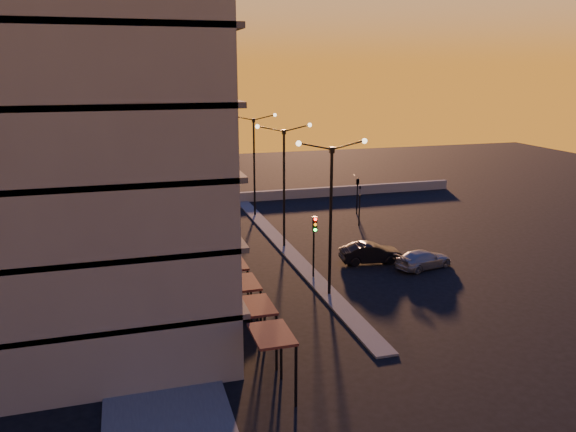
# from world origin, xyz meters

# --- Properties ---
(ground) EXTENTS (120.00, 120.00, 0.00)m
(ground) POSITION_xyz_m (0.00, 0.00, 0.00)
(ground) COLOR black
(ground) RESTS_ON ground
(sidewalk_west) EXTENTS (5.00, 40.00, 0.12)m
(sidewalk_west) POSITION_xyz_m (-10.50, 4.00, 0.06)
(sidewalk_west) COLOR #51514E
(sidewalk_west) RESTS_ON ground
(median) EXTENTS (1.20, 36.00, 0.12)m
(median) POSITION_xyz_m (0.00, 10.00, 0.06)
(median) COLOR #51514E
(median) RESTS_ON ground
(parapet) EXTENTS (44.00, 0.50, 1.00)m
(parapet) POSITION_xyz_m (2.00, 26.00, 0.50)
(parapet) COLOR gray
(parapet) RESTS_ON ground
(building) EXTENTS (14.35, 17.08, 25.00)m
(building) POSITION_xyz_m (-14.00, 0.03, 11.91)
(building) COLOR slate
(building) RESTS_ON ground
(streetlamp_near) EXTENTS (4.32, 0.32, 9.51)m
(streetlamp_near) POSITION_xyz_m (0.00, 0.00, 5.59)
(streetlamp_near) COLOR black
(streetlamp_near) RESTS_ON ground
(streetlamp_mid) EXTENTS (4.32, 0.32, 9.51)m
(streetlamp_mid) POSITION_xyz_m (0.00, 10.00, 5.59)
(streetlamp_mid) COLOR black
(streetlamp_mid) RESTS_ON ground
(streetlamp_far) EXTENTS (4.32, 0.32, 9.51)m
(streetlamp_far) POSITION_xyz_m (0.00, 20.00, 5.59)
(streetlamp_far) COLOR black
(streetlamp_far) RESTS_ON ground
(traffic_light_main) EXTENTS (0.28, 0.44, 4.25)m
(traffic_light_main) POSITION_xyz_m (0.00, 2.87, 2.89)
(traffic_light_main) COLOR black
(traffic_light_main) RESTS_ON ground
(signal_east_a) EXTENTS (0.13, 0.16, 3.60)m
(signal_east_a) POSITION_xyz_m (8.00, 14.00, 1.93)
(signal_east_a) COLOR black
(signal_east_a) RESTS_ON ground
(signal_east_b) EXTENTS (0.42, 1.99, 3.60)m
(signal_east_b) POSITION_xyz_m (9.50, 18.00, 3.10)
(signal_east_b) COLOR black
(signal_east_b) RESTS_ON ground
(car_hatchback) EXTENTS (3.95, 1.73, 1.33)m
(car_hatchback) POSITION_xyz_m (-6.50, -1.50, 0.66)
(car_hatchback) COLOR #94959A
(car_hatchback) RESTS_ON ground
(car_sedan) EXTENTS (4.51, 2.05, 1.43)m
(car_sedan) POSITION_xyz_m (4.92, 4.77, 0.72)
(car_sedan) COLOR black
(car_sedan) RESTS_ON ground
(car_wagon) EXTENTS (4.60, 2.74, 1.25)m
(car_wagon) POSITION_xyz_m (8.00, 2.75, 0.62)
(car_wagon) COLOR #929498
(car_wagon) RESTS_ON ground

